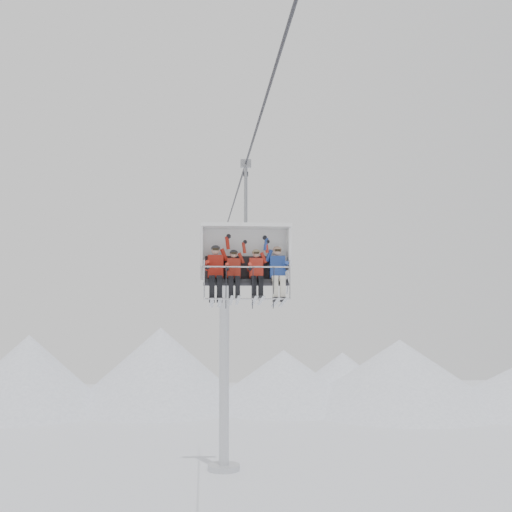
{
  "coord_description": "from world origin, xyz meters",
  "views": [
    {
      "loc": [
        -1.17,
        -14.39,
        9.4
      ],
      "look_at": [
        0.0,
        0.0,
        10.41
      ],
      "focal_mm": 45.0,
      "sensor_mm": 36.0,
      "label": 1
    }
  ],
  "objects": [
    {
      "name": "skier_center_right",
      "position": [
        0.29,
        3.4,
        10.19
      ],
      "size": [
        0.39,
        1.69,
        1.55
      ],
      "color": "red",
      "rests_on": "chairlift_carrier"
    },
    {
      "name": "lift_tower_right",
      "position": [
        0.0,
        22.0,
        5.78
      ],
      "size": [
        2.0,
        1.8,
        13.48
      ],
      "color": "silver",
      "rests_on": "ground"
    },
    {
      "name": "chairlift_carrier",
      "position": [
        0.0,
        3.72,
        10.71
      ],
      "size": [
        2.54,
        1.17,
        3.98
      ],
      "color": "black",
      "rests_on": "haul_cable"
    },
    {
      "name": "skier_far_right",
      "position": [
        0.89,
        3.41,
        10.23
      ],
      "size": [
        0.43,
        1.69,
        1.68
      ],
      "color": "#254498",
      "rests_on": "chairlift_carrier"
    },
    {
      "name": "skier_center_left",
      "position": [
        -0.34,
        3.4,
        10.18
      ],
      "size": [
        0.38,
        1.69,
        1.53
      ],
      "color": "#A7281A",
      "rests_on": "chairlift_carrier"
    },
    {
      "name": "haul_cable",
      "position": [
        0.0,
        0.0,
        13.3
      ],
      "size": [
        0.06,
        50.0,
        0.06
      ],
      "primitive_type": "cylinder",
      "rotation": [
        1.57,
        0.0,
        0.0
      ],
      "color": "#2C2C31",
      "rests_on": "lift_tower_left"
    },
    {
      "name": "skier_far_left",
      "position": [
        -0.85,
        3.41,
        10.24
      ],
      "size": [
        0.44,
        1.69,
        1.72
      ],
      "color": "#A91E13",
      "rests_on": "chairlift_carrier"
    },
    {
      "name": "ridgeline",
      "position": [
        -1.58,
        42.05,
        2.84
      ],
      "size": [
        72.0,
        21.0,
        7.0
      ],
      "color": "white",
      "rests_on": "ground"
    }
  ]
}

